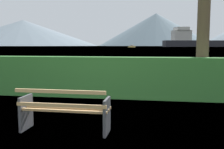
% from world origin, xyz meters
% --- Properties ---
extents(ground_plane, '(1400.00, 1400.00, 0.00)m').
position_xyz_m(ground_plane, '(0.00, 0.00, 0.00)').
color(ground_plane, '#567A38').
extents(water_surface, '(620.00, 620.00, 0.00)m').
position_xyz_m(water_surface, '(0.00, 307.01, 0.00)').
color(water_surface, '#6B8EA3').
rests_on(water_surface, ground_plane).
extents(park_bench, '(1.72, 0.58, 0.87)m').
position_xyz_m(park_bench, '(-0.00, -0.06, 0.43)').
color(park_bench, tan).
rests_on(park_bench, ground_plane).
extents(hedge_row, '(7.79, 0.62, 1.29)m').
position_xyz_m(hedge_row, '(0.00, 3.47, 0.65)').
color(hedge_row, '#387A33').
rests_on(hedge_row, ground_plane).
extents(cargo_ship_large, '(93.02, 34.38, 18.80)m').
position_xyz_m(cargo_ship_large, '(47.05, 265.36, 5.26)').
color(cargo_ship_large, '#232328').
rests_on(cargo_ship_large, water_surface).
extents(fishing_boat_near, '(5.47, 3.49, 1.84)m').
position_xyz_m(fishing_boat_near, '(-15.50, 184.42, 0.64)').
color(fishing_boat_near, gold).
rests_on(fishing_boat_near, water_surface).
extents(distant_hills, '(879.05, 339.94, 89.52)m').
position_xyz_m(distant_hills, '(30.50, 561.79, 37.64)').
color(distant_hills, gray).
rests_on(distant_hills, ground_plane).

